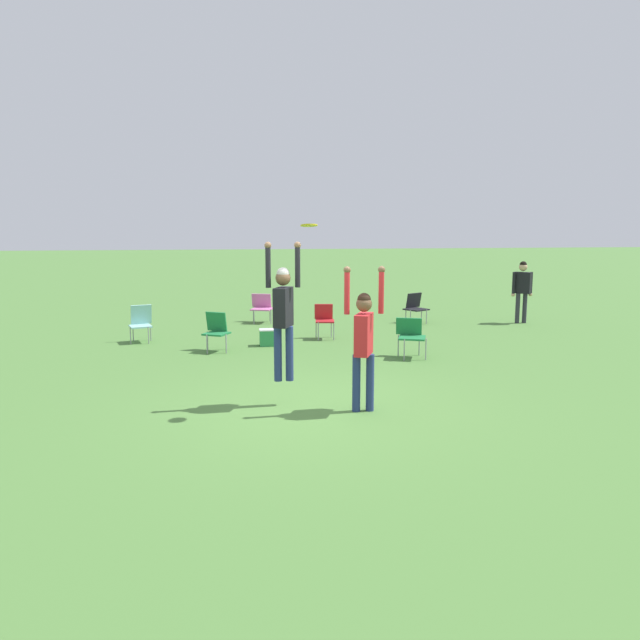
# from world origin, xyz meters

# --- Properties ---
(ground_plane) EXTENTS (120.00, 120.00, 0.00)m
(ground_plane) POSITION_xyz_m (0.00, 0.00, 0.00)
(ground_plane) COLOR #4C7A38
(person_jumping) EXTENTS (0.55, 0.44, 2.12)m
(person_jumping) POSITION_xyz_m (-0.44, 0.24, 1.50)
(person_jumping) COLOR navy
(person_jumping) RESTS_ON ground_plane
(person_defending) EXTENTS (0.61, 0.50, 2.16)m
(person_defending) POSITION_xyz_m (0.69, -0.26, 1.15)
(person_defending) COLOR navy
(person_defending) RESTS_ON ground_plane
(frisbee) EXTENTS (0.24, 0.24, 0.05)m
(frisbee) POSITION_xyz_m (-0.10, -0.18, 2.74)
(frisbee) COLOR yellow
(camping_chair_0) EXTENTS (0.65, 0.70, 0.85)m
(camping_chair_0) POSITION_xyz_m (-1.54, 4.57, 0.49)
(camping_chair_0) COLOR gray
(camping_chair_0) RESTS_ON ground_plane
(camping_chair_1) EXTENTS (0.69, 0.73, 0.81)m
(camping_chair_1) POSITION_xyz_m (2.48, 3.32, 0.49)
(camping_chair_1) COLOR gray
(camping_chair_1) RESTS_ON ground_plane
(camping_chair_2) EXTENTS (0.60, 0.65, 0.86)m
(camping_chair_2) POSITION_xyz_m (-3.33, 5.91, 0.49)
(camping_chair_2) COLOR gray
(camping_chair_2) RESTS_ON ground_plane
(camping_chair_3) EXTENTS (0.50, 0.54, 0.83)m
(camping_chair_3) POSITION_xyz_m (1.02, 5.72, 0.51)
(camping_chair_3) COLOR gray
(camping_chair_3) RESTS_ON ground_plane
(camping_chair_4) EXTENTS (0.74, 0.81, 0.82)m
(camping_chair_4) POSITION_xyz_m (3.92, 7.79, 0.47)
(camping_chair_4) COLOR gray
(camping_chair_4) RESTS_ON ground_plane
(camping_chair_5) EXTENTS (0.70, 0.74, 0.80)m
(camping_chair_5) POSITION_xyz_m (-0.35, 8.46, 0.46)
(camping_chair_5) COLOR gray
(camping_chair_5) RESTS_ON ground_plane
(person_spectator_near) EXTENTS (0.62, 0.46, 1.73)m
(person_spectator_near) POSITION_xyz_m (6.83, 7.27, 1.05)
(person_spectator_near) COLOR #2D2D38
(person_spectator_near) RESTS_ON ground_plane
(cooler_box) EXTENTS (0.47, 0.31, 0.38)m
(cooler_box) POSITION_xyz_m (-0.35, 5.00, 0.19)
(cooler_box) COLOR #2D8C4C
(cooler_box) RESTS_ON ground_plane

